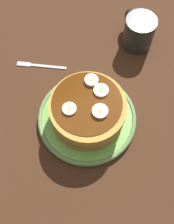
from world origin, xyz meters
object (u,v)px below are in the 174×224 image
(banana_slice_3, at_px, (101,90))
(pancake_stack, at_px, (88,110))
(banana_slice_1, at_px, (69,108))
(coffee_mug, at_px, (138,31))
(banana_slice_2, at_px, (91,80))
(fork, at_px, (38,65))
(plate, at_px, (87,118))
(banana_slice_0, at_px, (100,111))

(banana_slice_3, bearing_deg, pancake_stack, 112.39)
(banana_slice_1, relative_size, coffee_mug, 0.27)
(banana_slice_2, distance_m, banana_slice_3, 0.03)
(banana_slice_1, distance_m, coffee_mug, 0.30)
(banana_slice_1, relative_size, banana_slice_2, 0.99)
(coffee_mug, distance_m, fork, 0.27)
(banana_slice_1, bearing_deg, coffee_mug, -58.00)
(banana_slice_3, height_order, fork, banana_slice_3)
(plate, distance_m, banana_slice_2, 0.10)
(plate, distance_m, banana_slice_3, 0.09)
(banana_slice_0, xyz_separation_m, fork, (0.22, 0.07, -0.09))
(banana_slice_3, relative_size, fork, 0.28)
(plate, distance_m, banana_slice_1, 0.09)
(plate, height_order, coffee_mug, coffee_mug)
(banana_slice_1, relative_size, fork, 0.25)
(banana_slice_0, xyz_separation_m, coffee_mug, (0.19, -0.19, -0.05))
(plate, height_order, banana_slice_0, banana_slice_0)
(plate, xyz_separation_m, coffee_mug, (0.16, -0.21, 0.04))
(banana_slice_0, distance_m, fork, 0.25)
(banana_slice_0, height_order, banana_slice_1, banana_slice_0)
(banana_slice_1, bearing_deg, plate, -95.10)
(pancake_stack, bearing_deg, plate, 85.26)
(banana_slice_1, height_order, banana_slice_3, same)
(banana_slice_0, height_order, coffee_mug, banana_slice_0)
(banana_slice_1, bearing_deg, banana_slice_3, -82.18)
(plate, xyz_separation_m, banana_slice_2, (0.04, -0.03, 0.08))
(banana_slice_2, bearing_deg, plate, 146.78)
(coffee_mug, bearing_deg, banana_slice_1, 122.00)
(banana_slice_0, height_order, fork, banana_slice_0)
(banana_slice_3, xyz_separation_m, coffee_mug, (0.15, -0.17, -0.05))
(pancake_stack, xyz_separation_m, banana_slice_2, (0.04, -0.03, 0.04))
(plate, xyz_separation_m, pancake_stack, (-0.00, -0.00, 0.04))
(coffee_mug, bearing_deg, banana_slice_0, 134.36)
(fork, bearing_deg, banana_slice_1, -174.70)
(banana_slice_1, distance_m, fork, 0.21)
(plate, bearing_deg, banana_slice_0, -151.41)
(pancake_stack, relative_size, banana_slice_3, 5.30)
(pancake_stack, height_order, coffee_mug, pancake_stack)
(pancake_stack, distance_m, coffee_mug, 0.26)
(banana_slice_0, distance_m, banana_slice_2, 0.08)
(plate, distance_m, coffee_mug, 0.27)
(pancake_stack, bearing_deg, coffee_mug, -52.33)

